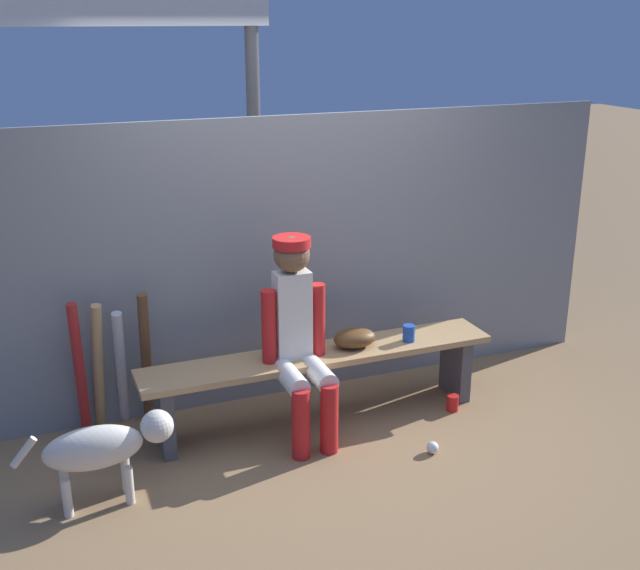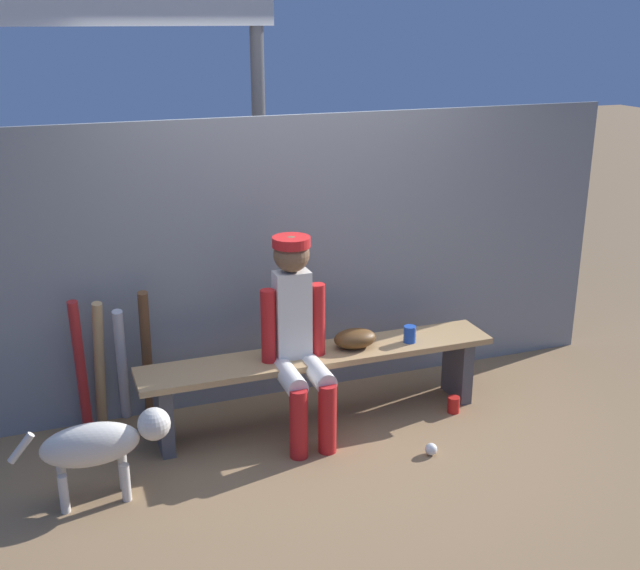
{
  "view_description": "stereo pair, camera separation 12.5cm",
  "coord_description": "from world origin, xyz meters",
  "px_view_note": "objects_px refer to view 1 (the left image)",
  "views": [
    {
      "loc": [
        -1.68,
        -4.23,
        2.49
      ],
      "look_at": [
        0.0,
        0.0,
        0.93
      ],
      "focal_mm": 44.01,
      "sensor_mm": 36.0,
      "label": 1
    },
    {
      "loc": [
        -1.56,
        -4.27,
        2.49
      ],
      "look_at": [
        0.0,
        0.0,
        0.93
      ],
      "focal_mm": 44.01,
      "sensor_mm": 36.0,
      "label": 2
    }
  ],
  "objects_px": {
    "bat_aluminum_red": "(79,370)",
    "baseball_glove": "(355,338)",
    "baseball": "(433,448)",
    "cup_on_ground": "(452,403)",
    "scoreboard": "(125,23)",
    "player_seated": "(299,333)",
    "cup_on_bench": "(409,333)",
    "bat_wood_tan": "(98,367)",
    "bat_wood_dark": "(146,358)",
    "dugout_bench": "(320,368)",
    "dog": "(104,447)",
    "bat_aluminum_silver": "(121,368)"
  },
  "relations": [
    {
      "from": "dog",
      "to": "dugout_bench",
      "type": "bearing_deg",
      "value": 16.74
    },
    {
      "from": "player_seated",
      "to": "cup_on_ground",
      "type": "bearing_deg",
      "value": -5.21
    },
    {
      "from": "baseball",
      "to": "cup_on_bench",
      "type": "distance_m",
      "value": 0.78
    },
    {
      "from": "bat_aluminum_silver",
      "to": "dog",
      "type": "relative_size",
      "value": 0.98
    },
    {
      "from": "bat_wood_dark",
      "to": "cup_on_ground",
      "type": "bearing_deg",
      "value": -16.74
    },
    {
      "from": "bat_aluminum_red",
      "to": "baseball",
      "type": "xyz_separation_m",
      "value": [
        1.92,
        -0.98,
        -0.41
      ]
    },
    {
      "from": "baseball_glove",
      "to": "bat_aluminum_red",
      "type": "height_order",
      "value": "bat_aluminum_red"
    },
    {
      "from": "baseball_glove",
      "to": "dugout_bench",
      "type": "bearing_deg",
      "value": 180.0
    },
    {
      "from": "scoreboard",
      "to": "cup_on_ground",
      "type": "bearing_deg",
      "value": -42.56
    },
    {
      "from": "baseball_glove",
      "to": "bat_aluminum_red",
      "type": "distance_m",
      "value": 1.72
    },
    {
      "from": "baseball_glove",
      "to": "baseball",
      "type": "bearing_deg",
      "value": -69.2
    },
    {
      "from": "cup_on_bench",
      "to": "dog",
      "type": "bearing_deg",
      "value": -169.4
    },
    {
      "from": "player_seated",
      "to": "bat_wood_dark",
      "type": "distance_m",
      "value": 1.0
    },
    {
      "from": "dugout_bench",
      "to": "dog",
      "type": "height_order",
      "value": "dog"
    },
    {
      "from": "bat_wood_dark",
      "to": "bat_aluminum_silver",
      "type": "bearing_deg",
      "value": 174.1
    },
    {
      "from": "bat_aluminum_silver",
      "to": "dog",
      "type": "bearing_deg",
      "value": -104.47
    },
    {
      "from": "bat_aluminum_red",
      "to": "baseball_glove",
      "type": "bearing_deg",
      "value": -11.77
    },
    {
      "from": "cup_on_bench",
      "to": "dog",
      "type": "relative_size",
      "value": 0.13
    },
    {
      "from": "baseball_glove",
      "to": "player_seated",
      "type": "bearing_deg",
      "value": -165.45
    },
    {
      "from": "bat_wood_tan",
      "to": "scoreboard",
      "type": "height_order",
      "value": "scoreboard"
    },
    {
      "from": "scoreboard",
      "to": "bat_aluminum_silver",
      "type": "bearing_deg",
      "value": -108.53
    },
    {
      "from": "bat_aluminum_red",
      "to": "scoreboard",
      "type": "xyz_separation_m",
      "value": [
        0.58,
        1.03,
        2.0
      ]
    },
    {
      "from": "cup_on_bench",
      "to": "bat_wood_tan",
      "type": "bearing_deg",
      "value": 167.25
    },
    {
      "from": "cup_on_bench",
      "to": "scoreboard",
      "type": "height_order",
      "value": "scoreboard"
    },
    {
      "from": "bat_aluminum_red",
      "to": "baseball",
      "type": "relative_size",
      "value": 12.17
    },
    {
      "from": "bat_wood_dark",
      "to": "baseball",
      "type": "height_order",
      "value": "bat_wood_dark"
    },
    {
      "from": "bat_wood_dark",
      "to": "baseball",
      "type": "distance_m",
      "value": 1.86
    },
    {
      "from": "player_seated",
      "to": "bat_aluminum_red",
      "type": "height_order",
      "value": "player_seated"
    },
    {
      "from": "player_seated",
      "to": "bat_wood_dark",
      "type": "xyz_separation_m",
      "value": [
        -0.85,
        0.48,
        -0.22
      ]
    },
    {
      "from": "dugout_bench",
      "to": "bat_aluminum_silver",
      "type": "relative_size",
      "value": 2.79
    },
    {
      "from": "baseball",
      "to": "cup_on_bench",
      "type": "relative_size",
      "value": 0.67
    },
    {
      "from": "bat_wood_dark",
      "to": "bat_aluminum_silver",
      "type": "relative_size",
      "value": 1.11
    },
    {
      "from": "dugout_bench",
      "to": "bat_wood_dark",
      "type": "xyz_separation_m",
      "value": [
        -1.03,
        0.37,
        0.09
      ]
    },
    {
      "from": "bat_wood_dark",
      "to": "baseball",
      "type": "xyz_separation_m",
      "value": [
        1.51,
        -1.0,
        -0.42
      ]
    },
    {
      "from": "cup_on_bench",
      "to": "baseball",
      "type": "bearing_deg",
      "value": -102.21
    },
    {
      "from": "scoreboard",
      "to": "bat_wood_dark",
      "type": "bearing_deg",
      "value": -99.98
    },
    {
      "from": "player_seated",
      "to": "baseball_glove",
      "type": "xyz_separation_m",
      "value": [
        0.42,
        0.11,
        -0.14
      ]
    },
    {
      "from": "baseball_glove",
      "to": "cup_on_bench",
      "type": "relative_size",
      "value": 2.55
    },
    {
      "from": "player_seated",
      "to": "bat_aluminum_silver",
      "type": "distance_m",
      "value": 1.15
    },
    {
      "from": "cup_on_bench",
      "to": "dog",
      "type": "xyz_separation_m",
      "value": [
        -2.0,
        -0.37,
        -0.2
      ]
    },
    {
      "from": "player_seated",
      "to": "dog",
      "type": "bearing_deg",
      "value": -165.64
    },
    {
      "from": "dugout_bench",
      "to": "bat_aluminum_silver",
      "type": "distance_m",
      "value": 1.25
    },
    {
      "from": "player_seated",
      "to": "baseball",
      "type": "distance_m",
      "value": 1.06
    },
    {
      "from": "player_seated",
      "to": "cup_on_bench",
      "type": "relative_size",
      "value": 11.43
    },
    {
      "from": "cup_on_ground",
      "to": "dog",
      "type": "height_order",
      "value": "dog"
    },
    {
      "from": "player_seated",
      "to": "scoreboard",
      "type": "xyz_separation_m",
      "value": [
        -0.67,
        1.49,
        1.77
      ]
    },
    {
      "from": "dugout_bench",
      "to": "bat_wood_tan",
      "type": "relative_size",
      "value": 2.62
    },
    {
      "from": "bat_aluminum_silver",
      "to": "bat_aluminum_red",
      "type": "distance_m",
      "value": 0.26
    },
    {
      "from": "baseball",
      "to": "cup_on_ground",
      "type": "bearing_deg",
      "value": 47.55
    },
    {
      "from": "baseball",
      "to": "scoreboard",
      "type": "xyz_separation_m",
      "value": [
        -1.33,
        2.01,
        2.41
      ]
    }
  ]
}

